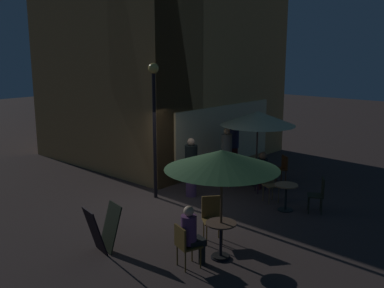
# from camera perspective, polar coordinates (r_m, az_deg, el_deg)

# --- Properties ---
(ground_plane) EXTENTS (60.00, 60.00, 0.00)m
(ground_plane) POSITION_cam_1_polar(r_m,az_deg,el_deg) (12.06, -3.09, -8.21)
(ground_plane) COLOR #382E2B
(cafe_building) EXTENTS (7.41, 7.19, 9.95)m
(cafe_building) POSITION_cam_1_polar(r_m,az_deg,el_deg) (16.15, -4.19, 14.85)
(cafe_building) COLOR tan
(cafe_building) RESTS_ON ground
(street_lamp_near_corner) EXTENTS (0.29, 0.29, 3.85)m
(street_lamp_near_corner) POSITION_cam_1_polar(r_m,az_deg,el_deg) (12.26, -4.96, 4.53)
(street_lamp_near_corner) COLOR black
(street_lamp_near_corner) RESTS_ON ground
(menu_sandwich_board) EXTENTS (0.77, 0.68, 0.99)m
(menu_sandwich_board) POSITION_cam_1_polar(r_m,az_deg,el_deg) (9.54, -11.56, -10.80)
(menu_sandwich_board) COLOR black
(menu_sandwich_board) RESTS_ON ground
(cafe_table_0) EXTENTS (0.65, 0.65, 0.72)m
(cafe_table_0) POSITION_cam_1_polar(r_m,az_deg,el_deg) (13.98, 8.37, -3.32)
(cafe_table_0) COLOR black
(cafe_table_0) RESTS_ON ground
(cafe_table_1) EXTENTS (0.63, 0.63, 0.77)m
(cafe_table_1) POSITION_cam_1_polar(r_m,az_deg,el_deg) (9.09, 3.79, -11.67)
(cafe_table_1) COLOR black
(cafe_table_1) RESTS_ON ground
(cafe_table_2) EXTENTS (0.62, 0.62, 0.72)m
(cafe_table_2) POSITION_cam_1_polar(r_m,az_deg,el_deg) (11.92, 12.16, -6.29)
(cafe_table_2) COLOR black
(cafe_table_2) RESTS_ON ground
(patio_umbrella_0) EXTENTS (2.32, 2.32, 2.36)m
(patio_umbrella_0) POSITION_cam_1_polar(r_m,az_deg,el_deg) (13.64, 8.58, 3.31)
(patio_umbrella_0) COLOR black
(patio_umbrella_0) RESTS_ON ground
(patio_umbrella_1) EXTENTS (2.29, 2.29, 2.28)m
(patio_umbrella_1) POSITION_cam_1_polar(r_m,az_deg,el_deg) (8.58, 3.94, -2.10)
(patio_umbrella_1) COLOR black
(patio_umbrella_1) RESTS_ON ground
(cafe_chair_0) EXTENTS (0.61, 0.61, 0.91)m
(cafe_chair_0) POSITION_cam_1_polar(r_m,az_deg,el_deg) (13.71, 4.99, -3.28)
(cafe_chair_0) COLOR brown
(cafe_chair_0) RESTS_ON ground
(cafe_chair_1) EXTENTS (0.58, 0.58, 0.94)m
(cafe_chair_1) POSITION_cam_1_polar(r_m,az_deg,el_deg) (13.17, 9.26, -4.04)
(cafe_chair_1) COLOR black
(cafe_chair_1) RESTS_ON ground
(cafe_chair_2) EXTENTS (0.58, 0.58, 0.90)m
(cafe_chair_2) POSITION_cam_1_polar(r_m,az_deg,el_deg) (14.29, 11.62, -2.91)
(cafe_chair_2) COLOR #583016
(cafe_chair_2) RESTS_ON ground
(cafe_chair_3) EXTENTS (0.61, 0.61, 1.00)m
(cafe_chair_3) POSITION_cam_1_polar(r_m,az_deg,el_deg) (9.88, 2.63, -9.19)
(cafe_chair_3) COLOR brown
(cafe_chair_3) RESTS_ON ground
(cafe_chair_4) EXTENTS (0.54, 0.54, 0.87)m
(cafe_chair_4) POSITION_cam_1_polar(r_m,az_deg,el_deg) (8.70, -0.95, -12.76)
(cafe_chair_4) COLOR #523D18
(cafe_chair_4) RESTS_ON ground
(cafe_chair_5) EXTENTS (0.55, 0.55, 0.95)m
(cafe_chair_5) POSITION_cam_1_polar(r_m,az_deg,el_deg) (11.94, 16.26, -6.03)
(cafe_chair_5) COLOR black
(cafe_chair_5) RESTS_ON ground
(cafe_chair_6) EXTENTS (0.52, 0.52, 0.90)m
(cafe_chair_6) POSITION_cam_1_polar(r_m,az_deg,el_deg) (12.53, 10.10, -4.94)
(cafe_chair_6) COLOR brown
(cafe_chair_6) RESTS_ON ground
(patron_seated_0) EXTENTS (0.48, 0.49, 1.25)m
(patron_seated_0) POSITION_cam_1_polar(r_m,az_deg,el_deg) (13.27, 9.12, -3.25)
(patron_seated_0) COLOR #461B1D
(patron_seated_0) RESTS_ON ground
(patron_seated_1) EXTENTS (0.51, 0.41, 1.26)m
(patron_seated_1) POSITION_cam_1_polar(r_m,az_deg,el_deg) (8.69, -0.09, -11.48)
(patron_seated_1) COLOR black
(patron_seated_1) RESTS_ON ground
(patron_standing_2) EXTENTS (0.37, 0.37, 1.73)m
(patron_standing_2) POSITION_cam_1_polar(r_m,az_deg,el_deg) (12.67, -0.11, -3.06)
(patron_standing_2) COLOR #623D66
(patron_standing_2) RESTS_ON ground
(patron_standing_3) EXTENTS (0.35, 0.35, 1.75)m
(patron_standing_3) POSITION_cam_1_polar(r_m,az_deg,el_deg) (14.25, 4.52, -1.33)
(patron_standing_3) COLOR #461427
(patron_standing_3) RESTS_ON ground
(patron_standing_4) EXTENTS (0.37, 0.37, 1.77)m
(patron_standing_4) POSITION_cam_1_polar(r_m,az_deg,el_deg) (14.84, 5.40, -0.77)
(patron_standing_4) COLOR #431918
(patron_standing_4) RESTS_ON ground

